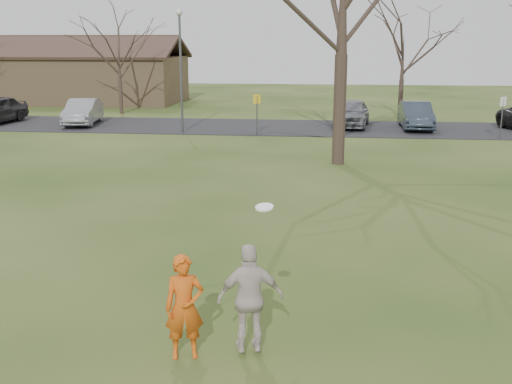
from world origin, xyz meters
TOP-DOWN VIEW (x-y plane):
  - ground at (0.00, 0.00)m, footprint 120.00×120.00m
  - parking_strip at (0.00, 25.00)m, footprint 62.00×6.50m
  - player_defender at (-0.57, -0.57)m, footprint 0.68×0.54m
  - car_1 at (-12.34, 24.79)m, footprint 2.23×4.58m
  - car_4 at (2.91, 25.60)m, footprint 2.31×4.64m
  - car_5 at (6.35, 25.18)m, footprint 1.54×4.37m
  - catching_play at (0.42, -0.42)m, footprint 1.07×0.65m
  - building at (-20.00, 38.00)m, footprint 20.60×8.50m
  - lamp_post at (-6.00, 22.50)m, footprint 0.34×0.34m
  - sign_yellow at (-2.00, 22.00)m, footprint 0.35×0.35m
  - sign_white at (10.00, 22.00)m, footprint 0.35×0.35m
  - small_tree_row at (4.38, 30.06)m, footprint 55.00×5.90m

SIDE VIEW (x-z plane):
  - ground at x=0.00m, z-range 0.00..0.00m
  - parking_strip at x=0.00m, z-range 0.00..0.04m
  - car_5 at x=6.35m, z-range 0.04..1.48m
  - car_1 at x=-12.34m, z-range 0.04..1.49m
  - car_4 at x=2.91m, z-range 0.04..1.56m
  - player_defender at x=-0.57m, z-range 0.00..1.64m
  - catching_play at x=0.42m, z-range -0.21..2.11m
  - sign_yellow at x=-2.00m, z-range 0.41..2.49m
  - sign_white at x=10.00m, z-range 0.41..2.49m
  - building at x=-20.00m, z-range -0.64..4.50m
  - small_tree_row at x=4.38m, z-range -0.36..8.14m
  - lamp_post at x=-6.00m, z-range 0.83..7.10m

